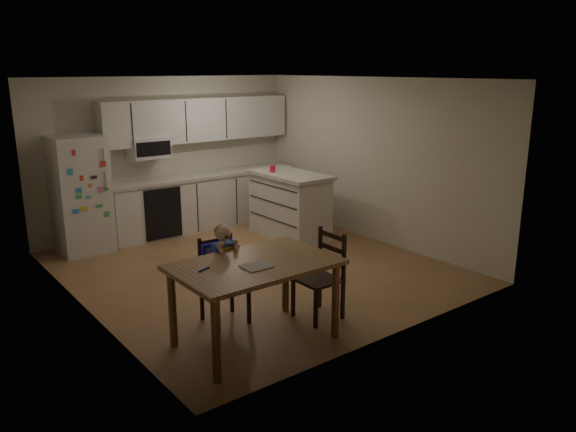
% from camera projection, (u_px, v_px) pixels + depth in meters
% --- Properties ---
extents(room, '(4.52, 5.01, 2.51)m').
position_uv_depth(room, '(232.00, 172.00, 7.67)').
color(room, olive).
rests_on(room, ground).
extents(refrigerator, '(0.72, 0.70, 1.70)m').
position_uv_depth(refrigerator, '(80.00, 194.00, 8.13)').
color(refrigerator, silver).
rests_on(refrigerator, ground).
extents(kitchen_run, '(3.37, 0.62, 2.15)m').
position_uv_depth(kitchen_run, '(202.00, 176.00, 9.41)').
color(kitchen_run, silver).
rests_on(kitchen_run, ground).
extents(kitchen_island, '(0.73, 1.40, 1.03)m').
position_uv_depth(kitchen_island, '(289.00, 205.00, 8.93)').
color(kitchen_island, silver).
rests_on(kitchen_island, ground).
extents(red_cup, '(0.09, 0.09, 0.11)m').
position_uv_depth(red_cup, '(272.00, 169.00, 8.84)').
color(red_cup, red).
rests_on(red_cup, kitchen_island).
extents(dining_table, '(1.55, 0.99, 0.83)m').
position_uv_depth(dining_table, '(255.00, 273.00, 5.39)').
color(dining_table, brown).
rests_on(dining_table, ground).
extents(napkin, '(0.26, 0.23, 0.01)m').
position_uv_depth(napkin, '(256.00, 266.00, 5.24)').
color(napkin, '#B1B1B6').
rests_on(napkin, dining_table).
extents(toddler_spoon, '(0.12, 0.06, 0.02)m').
position_uv_depth(toddler_spoon, '(203.00, 270.00, 5.15)').
color(toddler_spoon, '#221CC9').
rests_on(toddler_spoon, dining_table).
extents(chair_booster, '(0.42, 0.42, 1.08)m').
position_uv_depth(chair_booster, '(222.00, 263.00, 5.88)').
color(chair_booster, black).
rests_on(chair_booster, ground).
extents(chair_side, '(0.42, 0.42, 0.95)m').
position_uv_depth(chair_side, '(325.00, 269.00, 6.03)').
color(chair_side, black).
rests_on(chair_side, ground).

